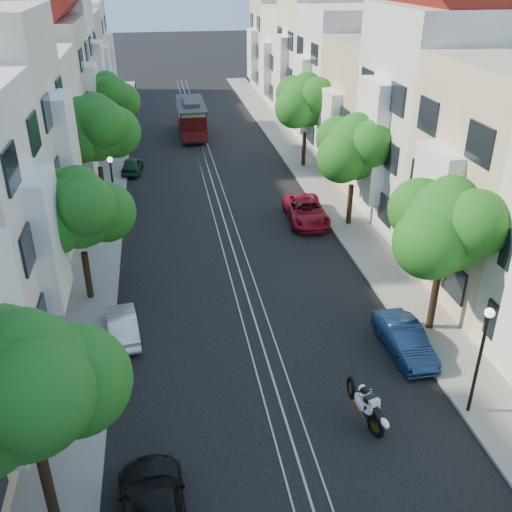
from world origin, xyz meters
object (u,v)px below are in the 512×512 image
tree_w_d (108,99)px  sportbike_rider (366,404)px  tree_w_c (96,130)px  parked_car_e_far (306,211)px  lamp_west (112,181)px  tree_e_c (355,150)px  lamp_east (482,346)px  tree_w_b (79,211)px  parked_car_w_near (155,512)px  tree_e_d (307,102)px  parked_car_e_mid (405,339)px  tree_e_b (447,228)px  parked_car_w_mid (123,325)px  tree_w_a (27,389)px  parked_car_w_far (132,165)px  cable_car (191,116)px

tree_w_d → sportbike_rider: size_ratio=3.03×
tree_w_c → parked_car_e_far: (11.98, -4.03, -4.40)m
sportbike_rider → parked_car_e_far: (2.25, 16.77, -0.14)m
tree_w_c → lamp_west: 3.81m
tree_e_c → lamp_east: tree_e_c is taller
lamp_east → tree_w_b: bearing=143.4°
tree_w_d → sportbike_rider: 33.48m
parked_car_e_far → tree_w_b: bearing=-146.5°
tree_w_b → parked_car_w_near: tree_w_b is taller
lamp_west → sportbike_rider: (8.89, -17.83, -2.03)m
tree_e_d → parked_car_e_mid: bearing=-94.4°
tree_e_b → lamp_east: 5.41m
tree_e_c → parked_car_w_mid: 16.39m
tree_w_d → lamp_east: tree_w_d is taller
tree_w_a → parked_car_e_mid: bearing=24.3°
parked_car_w_mid → parked_car_w_far: bearing=-96.5°
tree_w_d → parked_car_w_near: (2.71, -34.73, -3.94)m
tree_e_d → lamp_east: size_ratio=1.65×
parked_car_e_far → parked_car_w_far: parked_car_e_far is taller
tree_e_c → tree_w_b: 15.60m
tree_w_b → parked_car_e_far: size_ratio=1.30×
tree_w_b → lamp_east: tree_w_b is taller
tree_e_b → tree_e_d: bearing=90.0°
tree_w_b → tree_w_d: tree_w_d is taller
cable_car → parked_car_w_near: bearing=-95.3°
tree_w_a → tree_w_d: 34.00m
tree_e_c → tree_w_b: size_ratio=1.04×
tree_e_d → tree_w_c: size_ratio=0.97×
lamp_east → parked_car_w_mid: size_ratio=1.23×
cable_car → parked_car_w_far: 10.95m
lamp_west → cable_car: (5.80, 19.39, -1.12)m
cable_car → parked_car_w_far: cable_car is taller
tree_w_c → tree_w_d: 11.01m
lamp_west → sportbike_rider: size_ratio=1.94×
parked_car_w_mid → lamp_west: bearing=-93.0°
lamp_west → cable_car: size_ratio=0.55×
tree_e_c → lamp_east: 16.10m
tree_e_d → sportbike_rider: (-4.67, -26.81, -4.05)m
sportbike_rider → parked_car_e_far: 16.92m
parked_car_w_near → parked_car_w_far: 30.55m
tree_e_b → tree_w_c: size_ratio=0.94×
lamp_west → tree_w_c: bearing=105.8°
lamp_east → cable_car: 38.02m
tree_w_d → parked_car_e_mid: bearing=-66.0°
tree_e_c → tree_w_c: bearing=160.9°
lamp_west → tree_w_a: bearing=-92.4°
parked_car_e_mid → parked_car_w_near: bearing=-148.7°
parked_car_w_far → tree_w_a: bearing=93.5°
tree_e_b → tree_e_c: 11.00m
lamp_east → lamp_west: same height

